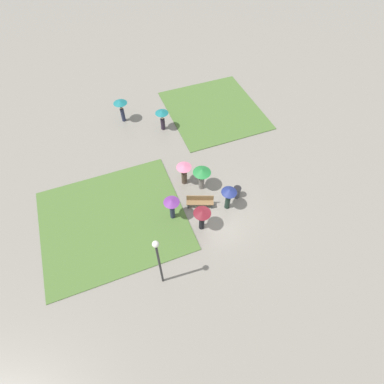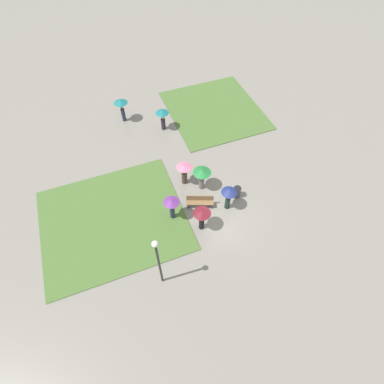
# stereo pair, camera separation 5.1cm
# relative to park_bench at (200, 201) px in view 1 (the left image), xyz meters

# --- Properties ---
(ground_plane) EXTENTS (90.00, 90.00, 0.00)m
(ground_plane) POSITION_rel_park_bench_xyz_m (1.20, -1.03, -0.47)
(ground_plane) COLOR gray
(lawn_patch_near) EXTENTS (8.82, 7.88, 0.06)m
(lawn_patch_near) POSITION_rel_park_bench_xyz_m (-5.55, 0.95, -0.44)
(lawn_patch_near) COLOR #4C7033
(lawn_patch_near) RESTS_ON ground_plane
(lawn_patch_far) EXTENTS (7.46, 8.15, 0.06)m
(lawn_patch_far) POSITION_rel_park_bench_xyz_m (4.89, 8.78, -0.44)
(lawn_patch_far) COLOR #4C7033
(lawn_patch_far) RESTS_ON ground_plane
(park_bench) EXTENTS (1.78, 1.03, 0.90)m
(park_bench) POSITION_rel_park_bench_xyz_m (0.00, 0.00, 0.00)
(park_bench) COLOR brown
(park_bench) RESTS_ON ground_plane
(lamp_post) EXTENTS (0.32, 0.32, 4.46)m
(lamp_post) POSITION_rel_park_bench_xyz_m (-3.82, -3.96, 2.39)
(lamp_post) COLOR #2D2D30
(lamp_post) RESTS_ON ground_plane
(trash_bin) EXTENTS (0.51, 0.51, 0.87)m
(trash_bin) POSITION_rel_park_bench_xyz_m (2.56, -0.19, -0.03)
(trash_bin) COLOR #4C4C51
(trash_bin) RESTS_ON ground_plane
(crowd_person_pink) EXTENTS (1.02, 1.02, 1.74)m
(crowd_person_pink) POSITION_rel_park_bench_xyz_m (-0.26, 2.21, 0.69)
(crowd_person_pink) COLOR #47382D
(crowd_person_pink) RESTS_ON ground_plane
(crowd_person_navy) EXTENTS (0.98, 0.98, 1.84)m
(crowd_person_navy) POSITION_rel_park_bench_xyz_m (1.59, -0.76, 0.87)
(crowd_person_navy) COLOR #1E3328
(crowd_person_navy) RESTS_ON ground_plane
(crowd_person_purple) EXTENTS (0.98, 0.98, 1.84)m
(crowd_person_purple) POSITION_rel_park_bench_xyz_m (-1.95, -0.22, 0.85)
(crowd_person_purple) COLOR #282D47
(crowd_person_purple) RESTS_ON ground_plane
(crowd_person_green) EXTENTS (1.19, 1.19, 1.81)m
(crowd_person_green) POSITION_rel_park_bench_xyz_m (0.67, 1.37, 0.90)
(crowd_person_green) COLOR slate
(crowd_person_green) RESTS_ON ground_plane
(crowd_person_maroon) EXTENTS (1.05, 1.05, 1.81)m
(crowd_person_maroon) POSITION_rel_park_bench_xyz_m (-0.53, -1.58, 0.84)
(crowd_person_maroon) COLOR black
(crowd_person_maroon) RESTS_ON ground_plane
(lone_walker_far_path) EXTENTS (1.02, 1.02, 1.76)m
(lone_walker_far_path) POSITION_rel_park_bench_xyz_m (0.10, 8.08, 0.78)
(lone_walker_far_path) COLOR #2D2333
(lone_walker_far_path) RESTS_ON ground_plane
(lone_walker_mid_plaza) EXTENTS (1.08, 1.08, 1.93)m
(lone_walker_mid_plaza) POSITION_rel_park_bench_xyz_m (-2.61, 10.25, 0.98)
(lone_walker_mid_plaza) COLOR #282D47
(lone_walker_mid_plaza) RESTS_ON ground_plane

